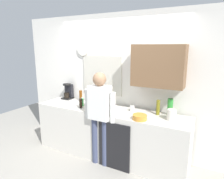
{
  "coord_description": "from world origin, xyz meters",
  "views": [
    {
      "loc": [
        1.64,
        -2.65,
        2.01
      ],
      "look_at": [
        0.09,
        0.25,
        1.28
      ],
      "focal_mm": 31.75,
      "sensor_mm": 36.0,
      "label": 1
    }
  ],
  "objects": [
    {
      "name": "mixing_bowl",
      "position": [
        0.66,
        0.1,
        0.93
      ],
      "size": [
        0.22,
        0.22,
        0.08
      ],
      "primitive_type": "cylinder",
      "color": "orange",
      "rests_on": "kitchen_counter"
    },
    {
      "name": "bottle_red_vinegar",
      "position": [
        -0.38,
        0.47,
        1.0
      ],
      "size": [
        0.06,
        0.06,
        0.22
      ],
      "primitive_type": "cylinder",
      "color": "maroon",
      "rests_on": "kitchen_counter"
    },
    {
      "name": "dish_soap",
      "position": [
        -0.56,
        0.27,
        0.97
      ],
      "size": [
        0.06,
        0.06,
        0.18
      ],
      "color": "green",
      "rests_on": "kitchen_counter"
    },
    {
      "name": "storage_canister",
      "position": [
        1.1,
        0.31,
        0.98
      ],
      "size": [
        0.14,
        0.14,
        0.17
      ],
      "primitive_type": "cylinder",
      "color": "silver",
      "rests_on": "kitchen_counter"
    },
    {
      "name": "person_at_sink",
      "position": [
        0.0,
        0.0,
        0.95
      ],
      "size": [
        0.57,
        0.22,
        1.6
      ],
      "rotation": [
        0.0,
        0.0,
        -0.18
      ],
      "color": "#3F4766",
      "rests_on": "ground_plane"
    },
    {
      "name": "kitchen_counter",
      "position": [
        0.0,
        0.3,
        0.45
      ],
      "size": [
        2.83,
        0.64,
        0.89
      ],
      "primitive_type": "cube",
      "color": "beige",
      "rests_on": "ground_plane"
    },
    {
      "name": "bottle_amber_beer",
      "position": [
        -0.77,
        0.51,
        1.01
      ],
      "size": [
        0.06,
        0.06,
        0.23
      ],
      "primitive_type": "cylinder",
      "color": "brown",
      "rests_on": "kitchen_counter"
    },
    {
      "name": "bottle_olive_oil",
      "position": [
        0.84,
        0.45,
        1.02
      ],
      "size": [
        0.06,
        0.06,
        0.25
      ],
      "primitive_type": "cylinder",
      "color": "olive",
      "rests_on": "kitchen_counter"
    },
    {
      "name": "cup_terracotta_mug",
      "position": [
        -0.41,
        0.31,
        0.94
      ],
      "size": [
        0.08,
        0.08,
        0.09
      ],
      "primitive_type": "cylinder",
      "color": "#B26647",
      "rests_on": "kitchen_counter"
    },
    {
      "name": "ground_plane",
      "position": [
        0.0,
        0.0,
        0.0
      ],
      "size": [
        8.0,
        8.0,
        0.0
      ],
      "primitive_type": "plane",
      "color": "#9E998E"
    },
    {
      "name": "back_wall_assembly",
      "position": [
        0.1,
        0.7,
        1.36
      ],
      "size": [
        4.43,
        0.42,
        2.6
      ],
      "color": "white",
      "rests_on": "ground_plane"
    },
    {
      "name": "cup_white_mug",
      "position": [
        0.4,
        0.42,
        0.94
      ],
      "size": [
        0.08,
        0.08,
        0.09
      ],
      "primitive_type": "cylinder",
      "color": "white",
      "rests_on": "kitchen_counter"
    },
    {
      "name": "coffee_maker",
      "position": [
        -1.14,
        0.56,
        1.04
      ],
      "size": [
        0.2,
        0.2,
        0.33
      ],
      "color": "black",
      "rests_on": "kitchen_counter"
    },
    {
      "name": "bottle_dark_sauce",
      "position": [
        -0.5,
        0.15,
        0.98
      ],
      "size": [
        0.06,
        0.06,
        0.18
      ],
      "primitive_type": "cylinder",
      "color": "black",
      "rests_on": "kitchen_counter"
    },
    {
      "name": "bottle_green_wine",
      "position": [
        -0.07,
        0.33,
        1.04
      ],
      "size": [
        0.07,
        0.07,
        0.3
      ],
      "primitive_type": "cylinder",
      "color": "#195923",
      "rests_on": "kitchen_counter"
    },
    {
      "name": "bottle_clear_soda",
      "position": [
        1.02,
        0.52,
        1.03
      ],
      "size": [
        0.09,
        0.09,
        0.28
      ],
      "primitive_type": "cylinder",
      "color": "#2D8C33",
      "rests_on": "kitchen_counter"
    },
    {
      "name": "dishwasher_panel",
      "position": [
        0.28,
        -0.03,
        0.4
      ],
      "size": [
        0.56,
        0.02,
        0.8
      ],
      "primitive_type": "cube",
      "color": "black",
      "rests_on": "ground_plane"
    }
  ]
}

